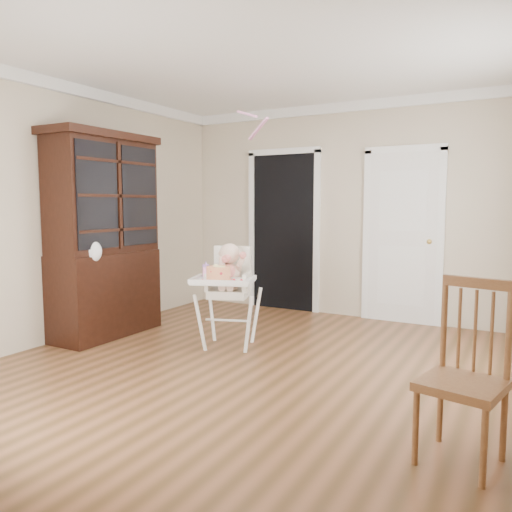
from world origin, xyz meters
The scene contains 14 objects.
floor centered at (0.00, 0.00, 0.00)m, with size 5.00×5.00×0.00m, color #53381C.
ceiling centered at (0.00, 0.00, 2.70)m, with size 5.00×5.00×0.00m, color white.
wall_back centered at (0.00, 2.50, 1.35)m, with size 4.50×4.50×0.00m, color beige.
wall_left centered at (-2.25, 0.00, 1.35)m, with size 5.00×5.00×0.00m, color beige.
crown_molding centered at (0.00, 0.00, 2.64)m, with size 4.50×5.00×0.12m, color white, non-canonical shape.
doorway centered at (-0.90, 2.48, 1.11)m, with size 1.06×0.05×2.22m.
closet_door centered at (0.70, 2.48, 1.02)m, with size 0.96×0.09×2.13m.
high_chair centered at (-0.56, 0.55, 0.64)m, with size 0.79×0.88×1.03m.
baby centered at (-0.57, 0.58, 0.80)m, with size 0.35×0.26×0.49m.
cake centered at (-0.51, 0.28, 0.78)m, with size 0.30×0.30×0.14m.
sippy_cup centered at (-0.73, 0.39, 0.79)m, with size 0.07×0.07×0.16m.
china_cabinet centered at (-1.99, 0.28, 1.10)m, with size 0.58×1.30×2.19m.
dining_chair centered at (1.78, -0.72, 0.48)m, with size 0.49×0.49×1.02m.
streamer centered at (-0.65, 1.07, 2.39)m, with size 0.03×0.50×0.02m, color pink, non-canonical shape.
Camera 1 is at (2.08, -3.63, 1.44)m, focal length 35.00 mm.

